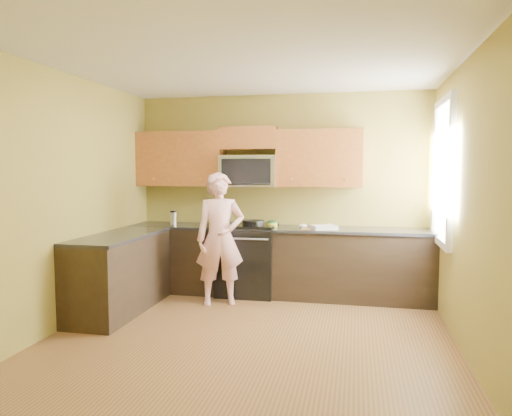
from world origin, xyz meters
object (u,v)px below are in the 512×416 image
(stove, at_px, (247,259))
(travel_mug, at_px, (174,224))
(microwave, at_px, (249,186))
(butter_tub, at_px, (272,227))
(woman, at_px, (220,239))
(frying_pan, at_px, (253,225))

(stove, distance_m, travel_mug, 1.14)
(microwave, distance_m, travel_mug, 1.18)
(microwave, bearing_deg, stove, -90.00)
(travel_mug, bearing_deg, butter_tub, 0.86)
(stove, xyz_separation_m, butter_tub, (0.34, 0.02, 0.45))
(woman, bearing_deg, butter_tub, 22.63)
(woman, xyz_separation_m, travel_mug, (-0.83, 0.53, 0.10))
(stove, relative_size, woman, 0.58)
(stove, height_order, travel_mug, travel_mug)
(travel_mug, bearing_deg, frying_pan, -3.84)
(stove, bearing_deg, travel_mug, 179.96)
(travel_mug, bearing_deg, woman, -32.48)
(woman, height_order, frying_pan, woman)
(microwave, height_order, butter_tub, microwave)
(microwave, xyz_separation_m, woman, (-0.22, -0.65, -0.63))
(butter_tub, bearing_deg, stove, -176.36)
(woman, height_order, butter_tub, woman)
(microwave, relative_size, travel_mug, 3.98)
(stove, relative_size, travel_mug, 4.97)
(stove, distance_m, frying_pan, 0.49)
(microwave, distance_m, woman, 0.93)
(stove, xyz_separation_m, woman, (-0.22, -0.53, 0.35))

